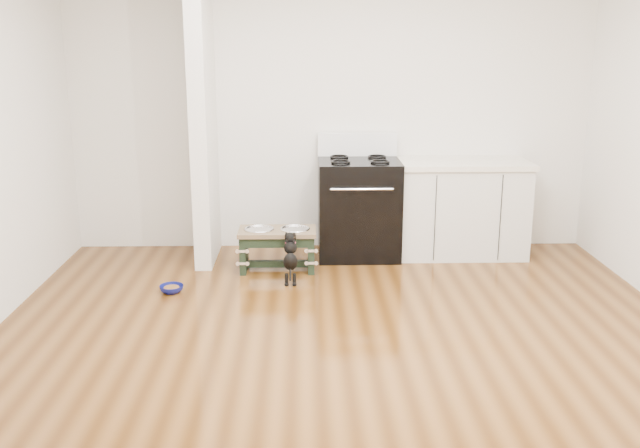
{
  "coord_description": "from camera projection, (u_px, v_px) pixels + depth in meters",
  "views": [
    {
      "loc": [
        -0.27,
        -4.4,
        2.03
      ],
      "look_at": [
        -0.14,
        1.28,
        0.54
      ],
      "focal_mm": 40.0,
      "sensor_mm": 36.0,
      "label": 1
    }
  ],
  "objects": [
    {
      "name": "partition_wall",
      "position": [
        203.0,
        115.0,
        6.43
      ],
      "size": [
        0.15,
        0.8,
        2.7
      ],
      "primitive_type": "cube",
      "color": "silver",
      "rests_on": "ground"
    },
    {
      "name": "room_shell",
      "position": [
        347.0,
        107.0,
        4.36
      ],
      "size": [
        5.0,
        5.0,
        5.0
      ],
      "color": "silver",
      "rests_on": "ground"
    },
    {
      "name": "dog_feeder",
      "position": [
        277.0,
        241.0,
        6.35
      ],
      "size": [
        0.69,
        0.37,
        0.39
      ],
      "color": "black",
      "rests_on": "ground"
    },
    {
      "name": "cabinet_run",
      "position": [
        461.0,
        208.0,
        6.79
      ],
      "size": [
        1.24,
        0.64,
        0.91
      ],
      "color": "silver",
      "rests_on": "ground"
    },
    {
      "name": "puppy",
      "position": [
        290.0,
        256.0,
        6.06
      ],
      "size": [
        0.12,
        0.35,
        0.42
      ],
      "color": "black",
      "rests_on": "ground"
    },
    {
      "name": "oven_range",
      "position": [
        359.0,
        207.0,
        6.74
      ],
      "size": [
        0.76,
        0.69,
        1.14
      ],
      "color": "black",
      "rests_on": "ground"
    },
    {
      "name": "floor_bowl",
      "position": [
        172.0,
        289.0,
        5.84
      ],
      "size": [
        0.24,
        0.24,
        0.06
      ],
      "rotation": [
        0.0,
        0.0,
        -0.3
      ],
      "color": "navy",
      "rests_on": "ground"
    },
    {
      "name": "ground",
      "position": [
        345.0,
        350.0,
        4.77
      ],
      "size": [
        5.0,
        5.0,
        0.0
      ],
      "primitive_type": "plane",
      "color": "#47280C",
      "rests_on": "ground"
    }
  ]
}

